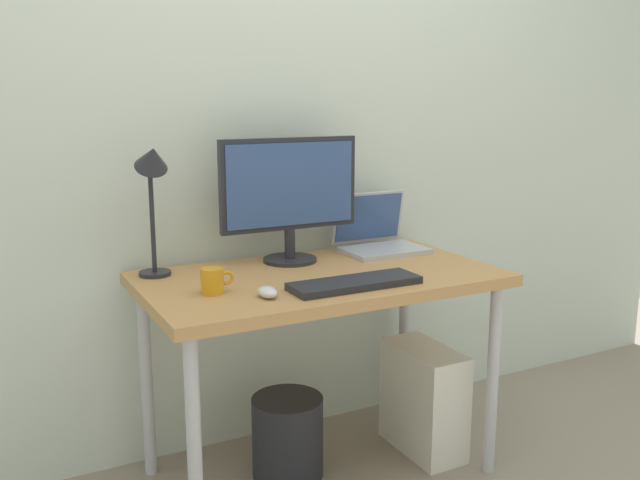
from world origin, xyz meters
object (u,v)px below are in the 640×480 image
wastebasket (288,436)px  computer_tower (424,399)px  coffee_mug (213,281)px  laptop (377,236)px  desk (320,294)px  monitor (290,192)px  keyboard (355,283)px  desk_lamp (153,179)px  mouse (268,292)px

wastebasket → computer_tower: bearing=-7.7°
coffee_mug → wastebasket: bearing=19.0°
laptop → computer_tower: size_ratio=0.76×
desk → wastebasket: (-0.11, 0.04, -0.54)m
computer_tower → monitor: bearing=151.5°
keyboard → computer_tower: (0.42, 0.17, -0.56)m
laptop → desk_lamp: 0.94m
coffee_mug → wastebasket: (0.30, 0.10, -0.65)m
laptop → keyboard: (-0.36, -0.43, -0.05)m
desk → computer_tower: size_ratio=2.94×
desk → wastebasket: desk is taller
monitor → mouse: monitor is taller
monitor → desk_lamp: 0.51m
laptop → desk: bearing=-149.1°
laptop → wastebasket: size_ratio=1.07×
mouse → coffee_mug: (-0.13, 0.12, 0.02)m
coffee_mug → monitor: bearing=34.8°
desk → monitor: bearing=94.3°
monitor → coffee_mug: monitor is taller
desk_lamp → mouse: (0.24, -0.40, -0.32)m
laptop → wastebasket: bearing=-159.1°
monitor → wastebasket: (-0.10, -0.17, -0.87)m
desk → keyboard: (0.02, -0.20, 0.09)m
desk_lamp → keyboard: (0.54, -0.42, -0.33)m
desk_lamp → computer_tower: size_ratio=1.13×
keyboard → desk_lamp: bearing=142.4°
coffee_mug → computer_tower: size_ratio=0.26×
desk_lamp → computer_tower: bearing=-14.5°
computer_tower → wastebasket: (-0.55, 0.07, -0.06)m
coffee_mug → wastebasket: size_ratio=0.36×
monitor → mouse: size_ratio=5.97×
desk → coffee_mug: (-0.41, -0.06, 0.11)m
computer_tower → wastebasket: size_ratio=1.40×
wastebasket → coffee_mug: bearing=-161.0°
keyboard → mouse: mouse is taller
computer_tower → desk: bearing=175.4°
laptop → wastebasket: (-0.49, -0.19, -0.67)m
desk_lamp → coffee_mug: size_ratio=4.41×
computer_tower → wastebasket: 0.56m
desk → computer_tower: bearing=-4.6°
coffee_mug → wastebasket: 0.72m
mouse → desk: bearing=33.5°
laptop → mouse: laptop is taller
monitor → laptop: size_ratio=1.68×
desk → wastebasket: 0.55m
monitor → laptop: monitor is taller
desk_lamp → keyboard: size_ratio=1.08×
desk_lamp → coffee_mug: desk_lamp is taller
computer_tower → keyboard: bearing=-158.0°
desk → wastebasket: size_ratio=4.12×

